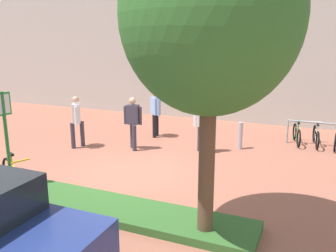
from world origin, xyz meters
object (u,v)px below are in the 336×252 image
(person_shirt_blue, at_px, (77,118))
(person_suited_navy, at_px, (133,120))
(bollard_steel, at_px, (240,136))
(parking_sign_post, at_px, (5,127))
(bike_at_sign, at_px, (16,175))
(person_casual_tan, at_px, (155,111))
(person_shirt_white, at_px, (203,122))
(tree_sidewalk, at_px, (211,16))

(person_shirt_blue, relative_size, person_suited_navy, 1.00)
(person_suited_navy, bearing_deg, bollard_steel, 23.39)
(parking_sign_post, bearing_deg, person_shirt_blue, 102.04)
(bike_at_sign, xyz_separation_m, person_shirt_blue, (-0.80, 3.40, 0.63))
(person_shirt_blue, distance_m, person_suited_navy, 1.88)
(bollard_steel, xyz_separation_m, person_suited_navy, (-3.21, -1.39, 0.53))
(bike_at_sign, bearing_deg, parking_sign_post, -116.77)
(person_casual_tan, bearing_deg, person_shirt_white, -26.99)
(tree_sidewalk, xyz_separation_m, person_casual_tan, (-3.74, 5.88, -2.83))
(bike_at_sign, xyz_separation_m, person_shirt_white, (3.19, 4.53, 0.63))
(parking_sign_post, height_order, person_shirt_white, parking_sign_post)
(person_suited_navy, bearing_deg, person_casual_tan, 89.79)
(tree_sidewalk, distance_m, person_shirt_blue, 7.21)
(bike_at_sign, xyz_separation_m, person_casual_tan, (1.01, 5.64, 0.63))
(parking_sign_post, relative_size, bollard_steel, 2.62)
(bollard_steel, distance_m, person_casual_tan, 3.26)
(person_shirt_blue, bearing_deg, bike_at_sign, -76.79)
(tree_sidewalk, bearing_deg, person_shirt_blue, 146.72)
(bike_at_sign, bearing_deg, person_shirt_blue, 103.21)
(bike_at_sign, distance_m, person_shirt_blue, 3.55)
(bike_at_sign, bearing_deg, bollard_steel, 51.65)
(parking_sign_post, xyz_separation_m, person_shirt_white, (3.25, 4.63, -0.56))
(parking_sign_post, relative_size, person_casual_tan, 1.37)
(person_shirt_white, bearing_deg, parking_sign_post, -125.04)
(bike_at_sign, xyz_separation_m, bollard_steel, (4.21, 5.33, 0.10))
(parking_sign_post, distance_m, person_suited_navy, 4.21)
(person_casual_tan, bearing_deg, bike_at_sign, -100.18)
(bollard_steel, height_order, person_shirt_white, person_shirt_white)
(bike_at_sign, distance_m, person_casual_tan, 5.76)
(tree_sidewalk, bearing_deg, person_shirt_white, 108.05)
(person_shirt_white, bearing_deg, tree_sidewalk, -71.95)
(bollard_steel, height_order, person_shirt_blue, person_shirt_blue)
(tree_sidewalk, distance_m, person_shirt_white, 5.76)
(tree_sidewalk, bearing_deg, parking_sign_post, 178.35)
(bollard_steel, distance_m, person_suited_navy, 3.53)
(bollard_steel, height_order, person_casual_tan, person_casual_tan)
(tree_sidewalk, xyz_separation_m, person_shirt_blue, (-5.55, 3.64, -2.83))
(bike_at_sign, height_order, bollard_steel, bollard_steel)
(tree_sidewalk, bearing_deg, person_casual_tan, 122.43)
(person_shirt_blue, bearing_deg, person_casual_tan, 51.02)
(person_shirt_white, bearing_deg, person_shirt_blue, -164.24)
(person_casual_tan, bearing_deg, person_shirt_blue, -128.98)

